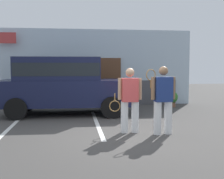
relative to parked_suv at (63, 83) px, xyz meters
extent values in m
plane|color=#423F3D|center=(1.48, -3.26, -1.15)|extent=(40.00, 40.00, 0.00)
cube|color=silver|center=(-1.40, -1.76, -1.14)|extent=(0.12, 4.40, 0.01)
cube|color=silver|center=(1.08, -1.76, -1.14)|extent=(0.12, 4.40, 0.01)
cube|color=silver|center=(1.48, 2.45, 0.53)|extent=(8.41, 0.30, 3.36)
cube|color=#4C4C51|center=(1.48, 2.25, -0.60)|extent=(7.06, 0.10, 1.10)
cube|color=brown|center=(2.01, 2.23, -0.10)|extent=(0.90, 0.06, 2.10)
cube|color=#141938|center=(0.11, 0.00, -0.35)|extent=(4.64, 2.01, 0.90)
cube|color=#141938|center=(-0.14, 0.00, 0.50)|extent=(2.94, 1.83, 0.80)
cube|color=black|center=(-0.14, 0.00, 0.48)|extent=(2.88, 1.85, 0.44)
cylinder|color=black|center=(1.68, 0.91, -0.79)|extent=(0.73, 0.28, 0.72)
cylinder|color=black|center=(1.63, -0.99, -0.79)|extent=(0.73, 0.28, 0.72)
cylinder|color=black|center=(-1.42, 0.98, -0.79)|extent=(0.73, 0.28, 0.72)
cylinder|color=black|center=(-1.47, -0.91, -0.79)|extent=(0.73, 0.28, 0.72)
cylinder|color=white|center=(1.98, -3.13, -0.74)|extent=(0.19, 0.19, 0.82)
cylinder|color=white|center=(1.70, -3.12, -0.74)|extent=(0.19, 0.19, 0.82)
cube|color=#E04C4C|center=(1.84, -3.12, -0.02)|extent=(0.43, 0.28, 0.61)
sphere|color=tan|center=(1.84, -3.12, 0.43)|extent=(0.23, 0.23, 0.23)
cylinder|color=tan|center=(2.10, -3.14, 0.00)|extent=(0.10, 0.10, 0.56)
cylinder|color=tan|center=(1.58, -3.11, 0.00)|extent=(0.10, 0.10, 0.56)
torus|color=olive|center=(1.46, -3.06, -0.45)|extent=(0.37, 0.04, 0.37)
cylinder|color=olive|center=(1.46, -3.06, -0.22)|extent=(0.03, 0.03, 0.20)
cylinder|color=white|center=(2.79, -3.39, -0.73)|extent=(0.20, 0.20, 0.84)
cylinder|color=white|center=(2.50, -3.41, -0.73)|extent=(0.20, 0.20, 0.84)
cube|color=navy|center=(2.65, -3.40, 0.01)|extent=(0.45, 0.30, 0.63)
sphere|color=#8C6647|center=(2.65, -3.40, 0.47)|extent=(0.23, 0.23, 0.23)
cylinder|color=#8C6647|center=(2.91, -3.39, 0.03)|extent=(0.11, 0.11, 0.57)
cylinder|color=#8C6647|center=(2.38, -3.42, 0.03)|extent=(0.11, 0.11, 0.57)
torus|color=olive|center=(2.33, -3.38, 0.37)|extent=(0.28, 0.13, 0.29)
cylinder|color=olive|center=(2.33, -3.38, 0.14)|extent=(0.03, 0.03, 0.20)
cylinder|color=brown|center=(4.54, 1.34, -1.04)|extent=(0.33, 0.33, 0.20)
sphere|color=#2D6B28|center=(4.54, 1.34, -0.73)|extent=(0.51, 0.51, 0.51)
cube|color=#B23838|center=(-2.35, 2.04, 1.76)|extent=(0.75, 0.04, 0.45)
camera|label=1|loc=(0.42, -10.39, 0.58)|focal=45.94mm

